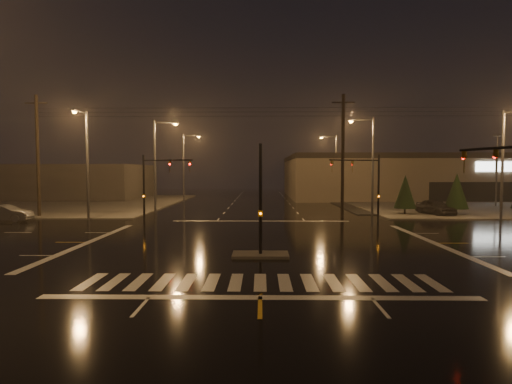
% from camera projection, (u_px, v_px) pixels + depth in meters
% --- Properties ---
extents(ground, '(140.00, 140.00, 0.00)m').
position_uv_depth(ground, '(261.00, 243.00, 25.32)').
color(ground, black).
rests_on(ground, ground).
extents(sidewalk_ne, '(36.00, 36.00, 0.12)m').
position_uv_depth(sidewalk_ne, '(479.00, 204.00, 54.88)').
color(sidewalk_ne, '#44413D').
rests_on(sidewalk_ne, ground).
extents(sidewalk_nw, '(36.00, 36.00, 0.12)m').
position_uv_depth(sidewalk_nw, '(46.00, 203.00, 55.66)').
color(sidewalk_nw, '#44413D').
rests_on(sidewalk_nw, ground).
extents(median_island, '(3.00, 1.60, 0.15)m').
position_uv_depth(median_island, '(260.00, 255.00, 21.32)').
color(median_island, '#44413D').
rests_on(median_island, ground).
extents(crosswalk, '(15.00, 2.60, 0.01)m').
position_uv_depth(crosswalk, '(260.00, 282.00, 16.33)').
color(crosswalk, beige).
rests_on(crosswalk, ground).
extents(stop_bar_near, '(16.00, 0.50, 0.01)m').
position_uv_depth(stop_bar_near, '(260.00, 297.00, 14.33)').
color(stop_bar_near, beige).
rests_on(stop_bar_near, ground).
extents(stop_bar_far, '(16.00, 0.50, 0.01)m').
position_uv_depth(stop_bar_far, '(261.00, 221.00, 36.30)').
color(stop_bar_far, beige).
rests_on(stop_bar_far, ground).
extents(retail_building, '(60.20, 28.30, 7.20)m').
position_uv_depth(retail_building, '(458.00, 175.00, 70.58)').
color(retail_building, '#6C604D').
rests_on(retail_building, ground).
extents(commercial_block, '(30.00, 18.00, 5.60)m').
position_uv_depth(commercial_block, '(55.00, 181.00, 67.56)').
color(commercial_block, '#3A3633').
rests_on(commercial_block, ground).
extents(signal_mast_median, '(0.25, 4.59, 6.00)m').
position_uv_depth(signal_mast_median, '(261.00, 186.00, 22.06)').
color(signal_mast_median, black).
rests_on(signal_mast_median, ground).
extents(signal_mast_ne, '(4.84, 1.86, 6.00)m').
position_uv_depth(signal_mast_ne, '(368.00, 180.00, 35.12)').
color(signal_mast_ne, black).
rests_on(signal_mast_ne, ground).
extents(signal_mast_nw, '(4.84, 1.86, 6.00)m').
position_uv_depth(signal_mast_nw, '(154.00, 180.00, 35.36)').
color(signal_mast_nw, black).
rests_on(signal_mast_nw, ground).
extents(streetlight_1, '(2.77, 0.32, 10.00)m').
position_uv_depth(streetlight_1, '(158.00, 160.00, 43.13)').
color(streetlight_1, '#38383A').
rests_on(streetlight_1, ground).
extents(streetlight_2, '(2.77, 0.32, 10.00)m').
position_uv_depth(streetlight_2, '(186.00, 163.00, 59.11)').
color(streetlight_2, '#38383A').
rests_on(streetlight_2, ground).
extents(streetlight_3, '(2.77, 0.32, 10.00)m').
position_uv_depth(streetlight_3, '(370.00, 159.00, 40.85)').
color(streetlight_3, '#38383A').
rests_on(streetlight_3, ground).
extents(streetlight_4, '(2.77, 0.32, 10.00)m').
position_uv_depth(streetlight_4, '(334.00, 163.00, 60.82)').
color(streetlight_4, '#38383A').
rests_on(streetlight_4, ground).
extents(streetlight_5, '(0.32, 2.77, 10.00)m').
position_uv_depth(streetlight_5, '(86.00, 157.00, 36.39)').
color(streetlight_5, '#38383A').
rests_on(streetlight_5, ground).
extents(streetlight_6, '(0.32, 2.77, 10.00)m').
position_uv_depth(streetlight_6, '(505.00, 157.00, 35.90)').
color(streetlight_6, '#38383A').
rests_on(streetlight_6, ground).
extents(utility_pole_0, '(2.20, 0.32, 12.00)m').
position_uv_depth(utility_pole_0, '(38.00, 155.00, 39.26)').
color(utility_pole_0, black).
rests_on(utility_pole_0, ground).
extents(utility_pole_1, '(2.20, 0.32, 12.00)m').
position_uv_depth(utility_pole_1, '(343.00, 155.00, 38.87)').
color(utility_pole_1, black).
rests_on(utility_pole_1, ground).
extents(conifer_0, '(2.21, 2.21, 4.15)m').
position_uv_depth(conifer_0, '(405.00, 192.00, 41.35)').
color(conifer_0, black).
rests_on(conifer_0, ground).
extents(conifer_1, '(2.33, 2.33, 4.34)m').
position_uv_depth(conifer_1, '(457.00, 191.00, 40.93)').
color(conifer_1, black).
rests_on(conifer_1, ground).
extents(car_parked, '(2.99, 5.12, 1.64)m').
position_uv_depth(car_parked, '(435.00, 207.00, 41.23)').
color(car_parked, black).
rests_on(car_parked, ground).
extents(car_crossing, '(4.61, 1.75, 1.50)m').
position_uv_depth(car_crossing, '(5.00, 213.00, 35.94)').
color(car_crossing, '#525559').
rests_on(car_crossing, ground).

